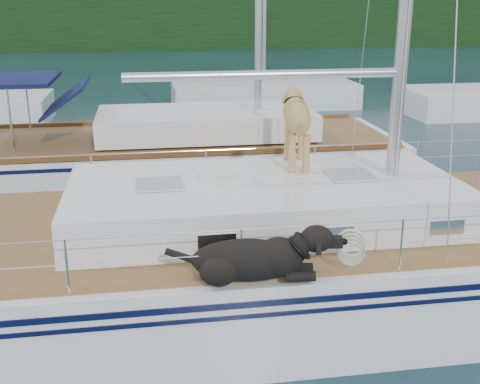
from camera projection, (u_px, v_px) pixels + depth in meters
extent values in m
plane|color=black|center=(207.00, 306.00, 8.48)|extent=(120.00, 120.00, 0.00)
cube|color=black|center=(148.00, 12.00, 49.82)|extent=(90.00, 3.00, 6.00)
cube|color=#595147|center=(149.00, 41.00, 51.69)|extent=(92.00, 1.00, 1.20)
cube|color=white|center=(207.00, 274.00, 8.33)|extent=(12.00, 3.80, 1.40)
cube|color=brown|center=(206.00, 224.00, 8.10)|extent=(11.52, 3.50, 0.06)
cube|color=white|center=(264.00, 200.00, 8.13)|extent=(5.20, 2.50, 0.55)
cylinder|color=silver|center=(266.00, 75.00, 7.61)|extent=(3.60, 0.12, 0.12)
cylinder|color=silver|center=(222.00, 231.00, 6.28)|extent=(10.56, 0.01, 0.01)
cylinder|color=silver|center=(194.00, 151.00, 9.56)|extent=(10.56, 0.01, 0.01)
cube|color=#2033C8|center=(209.00, 194.00, 9.15)|extent=(0.76, 0.57, 0.05)
cube|color=silver|center=(226.00, 177.00, 7.95)|extent=(0.73, 0.70, 0.14)
torus|color=beige|center=(351.00, 243.00, 6.48)|extent=(0.43, 0.29, 0.42)
cube|color=white|center=(154.00, 167.00, 13.73)|extent=(11.00, 3.50, 1.30)
cube|color=brown|center=(153.00, 140.00, 13.53)|extent=(10.56, 3.29, 0.06)
cube|color=white|center=(206.00, 123.00, 13.60)|extent=(4.80, 2.30, 0.55)
cube|color=white|center=(263.00, 96.00, 23.99)|extent=(7.20, 3.00, 1.10)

